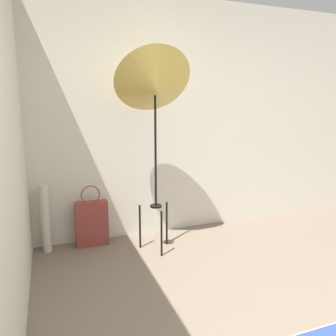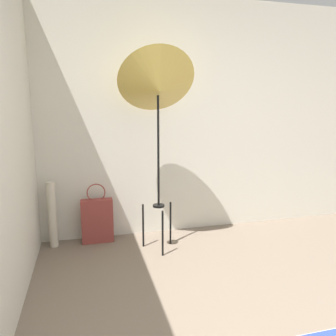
% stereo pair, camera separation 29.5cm
% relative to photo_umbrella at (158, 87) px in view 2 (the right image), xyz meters
% --- Properties ---
extents(wall_back, '(8.00, 0.05, 2.60)m').
position_rel_photo_umbrella_xyz_m(wall_back, '(0.46, 0.48, -0.32)').
color(wall_back, beige).
rests_on(wall_back, ground_plane).
extents(photo_umbrella, '(0.75, 0.62, 1.99)m').
position_rel_photo_umbrella_xyz_m(photo_umbrella, '(0.00, 0.00, 0.00)').
color(photo_umbrella, black).
rests_on(photo_umbrella, ground_plane).
extents(tote_bag, '(0.33, 0.11, 0.65)m').
position_rel_photo_umbrella_xyz_m(tote_bag, '(-0.60, 0.32, -1.38)').
color(tote_bag, brown).
rests_on(tote_bag, ground_plane).
extents(paper_roll, '(0.09, 0.09, 0.70)m').
position_rel_photo_umbrella_xyz_m(paper_roll, '(-1.05, 0.32, -1.28)').
color(paper_roll, beige).
rests_on(paper_roll, ground_plane).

